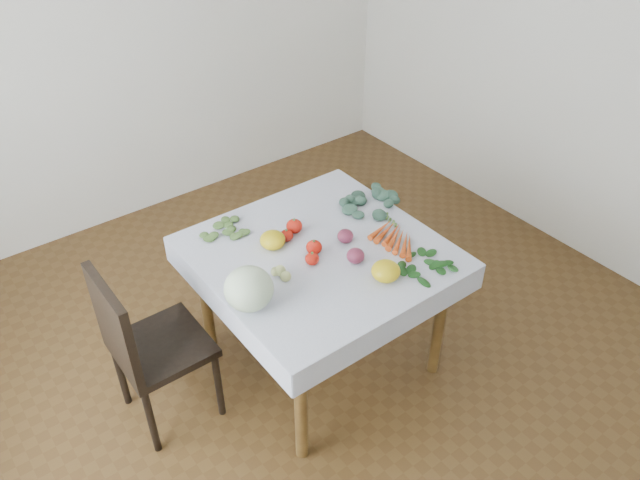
# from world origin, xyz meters

# --- Properties ---
(ground) EXTENTS (4.00, 4.00, 0.00)m
(ground) POSITION_xyz_m (0.00, 0.00, 0.00)
(ground) COLOR #55391A
(back_wall) EXTENTS (4.00, 0.04, 2.70)m
(back_wall) POSITION_xyz_m (0.00, 2.00, 1.35)
(back_wall) COLOR white
(back_wall) RESTS_ON ground
(table) EXTENTS (1.00, 1.00, 0.75)m
(table) POSITION_xyz_m (0.00, 0.00, 0.65)
(table) COLOR brown
(table) RESTS_ON ground
(tablecloth) EXTENTS (1.12, 1.12, 0.01)m
(tablecloth) POSITION_xyz_m (0.00, 0.00, 0.75)
(tablecloth) COLOR white
(tablecloth) RESTS_ON table
(chair) EXTENTS (0.42, 0.42, 0.92)m
(chair) POSITION_xyz_m (-0.89, 0.18, 0.53)
(chair) COLOR black
(chair) RESTS_ON ground
(cabbage) EXTENTS (0.25, 0.25, 0.19)m
(cabbage) POSITION_xyz_m (-0.48, -0.13, 0.85)
(cabbage) COLOR beige
(cabbage) RESTS_ON tablecloth
(tomato_a) EXTENTS (0.08, 0.08, 0.06)m
(tomato_a) POSITION_xyz_m (-0.08, 0.17, 0.79)
(tomato_a) COLOR red
(tomato_a) RESTS_ON tablecloth
(tomato_b) EXTENTS (0.10, 0.10, 0.07)m
(tomato_b) POSITION_xyz_m (-0.01, 0.20, 0.79)
(tomato_b) COLOR red
(tomato_b) RESTS_ON tablecloth
(tomato_c) EXTENTS (0.09, 0.09, 0.07)m
(tomato_c) POSITION_xyz_m (-0.03, 0.00, 0.79)
(tomato_c) COLOR red
(tomato_c) RESTS_ON tablecloth
(tomato_d) EXTENTS (0.08, 0.08, 0.06)m
(tomato_d) POSITION_xyz_m (-0.09, -0.06, 0.79)
(tomato_d) COLOR red
(tomato_d) RESTS_ON tablecloth
(heirloom_back) EXTENTS (0.16, 0.16, 0.09)m
(heirloom_back) POSITION_xyz_m (-0.17, 0.16, 0.80)
(heirloom_back) COLOR gold
(heirloom_back) RESTS_ON tablecloth
(heirloom_front) EXTENTS (0.18, 0.18, 0.09)m
(heirloom_front) POSITION_xyz_m (0.11, -0.35, 0.80)
(heirloom_front) COLOR gold
(heirloom_front) RESTS_ON tablecloth
(onion_a) EXTENTS (0.10, 0.10, 0.07)m
(onion_a) POSITION_xyz_m (0.14, -0.02, 0.79)
(onion_a) COLOR #5A1932
(onion_a) RESTS_ON tablecloth
(onion_b) EXTENTS (0.10, 0.10, 0.07)m
(onion_b) POSITION_xyz_m (0.08, -0.17, 0.79)
(onion_b) COLOR #5A1932
(onion_b) RESTS_ON tablecloth
(tomatillo_cluster) EXTENTS (0.08, 0.11, 0.04)m
(tomatillo_cluster) POSITION_xyz_m (-0.27, -0.05, 0.78)
(tomatillo_cluster) COLOR #D0DA7E
(tomatillo_cluster) RESTS_ON tablecloth
(carrot_bunch) EXTENTS (0.21, 0.32, 0.03)m
(carrot_bunch) POSITION_xyz_m (0.35, -0.16, 0.77)
(carrot_bunch) COLOR #DC5318
(carrot_bunch) RESTS_ON tablecloth
(kale_bunch) EXTENTS (0.33, 0.28, 0.04)m
(kale_bunch) POSITION_xyz_m (0.48, 0.13, 0.78)
(kale_bunch) COLOR #3A6050
(kale_bunch) RESTS_ON tablecloth
(basil_bunch) EXTENTS (0.27, 0.22, 0.01)m
(basil_bunch) POSITION_xyz_m (0.31, -0.38, 0.76)
(basil_bunch) COLOR #1A5119
(basil_bunch) RESTS_ON tablecloth
(dill_bunch) EXTENTS (0.22, 0.19, 0.02)m
(dill_bunch) POSITION_xyz_m (-0.30, 0.42, 0.77)
(dill_bunch) COLOR #577C39
(dill_bunch) RESTS_ON tablecloth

